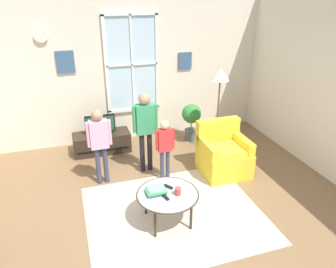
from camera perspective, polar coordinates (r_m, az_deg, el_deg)
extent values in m
cube|color=brown|center=(4.48, 0.57, -15.71)|extent=(6.22, 6.33, 0.02)
cube|color=beige|center=(6.41, -7.78, 11.91)|extent=(5.62, 0.12, 3.00)
cube|color=silver|center=(6.35, -6.47, 12.29)|extent=(1.00, 0.02, 1.85)
cube|color=white|center=(6.20, -6.85, 20.60)|extent=(1.06, 0.04, 0.06)
cube|color=white|center=(6.59, -6.05, 4.40)|extent=(1.06, 0.04, 0.06)
cube|color=white|center=(6.26, -11.01, 11.81)|extent=(0.06, 0.04, 1.85)
cube|color=white|center=(6.45, -1.97, 12.61)|extent=(0.06, 0.04, 1.85)
cube|color=white|center=(6.33, -6.43, 12.25)|extent=(0.03, 0.04, 1.85)
cube|color=white|center=(6.33, -6.43, 12.25)|extent=(1.00, 0.04, 0.03)
cube|color=#38567A|center=(6.20, -17.90, 12.17)|extent=(0.32, 0.03, 0.40)
cube|color=#38567A|center=(6.64, 3.06, 12.96)|extent=(0.28, 0.03, 0.34)
cylinder|color=silver|center=(6.12, -21.84, 16.07)|extent=(0.24, 0.04, 0.24)
cube|color=#C6B29E|center=(4.61, 1.09, -14.04)|extent=(2.40, 2.04, 0.01)
cube|color=#2D2319|center=(6.25, -11.73, -1.48)|extent=(1.06, 0.44, 0.38)
cube|color=black|center=(6.07, -11.43, -2.86)|extent=(0.96, 0.02, 0.02)
cylinder|color=#4C4C4C|center=(6.16, -11.90, 0.31)|extent=(0.08, 0.08, 0.05)
cube|color=black|center=(6.09, -12.05, 1.81)|extent=(0.55, 0.05, 0.34)
cube|color=#1E4C33|center=(6.06, -12.02, 1.72)|extent=(0.51, 0.01, 0.30)
cube|color=yellow|center=(5.50, 9.95, -4.91)|extent=(0.76, 0.72, 0.42)
cube|color=yellow|center=(5.54, 8.88, 0.46)|extent=(0.76, 0.16, 0.45)
cube|color=yellow|center=(5.22, 7.07, -2.52)|extent=(0.12, 0.65, 0.20)
cube|color=yellow|center=(5.50, 13.16, -1.54)|extent=(0.12, 0.65, 0.20)
cube|color=yellow|center=(5.34, 10.39, -2.83)|extent=(0.61, 0.50, 0.08)
cylinder|color=#99B2B7|center=(4.23, -0.08, -10.72)|extent=(0.81, 0.81, 0.02)
torus|color=#3F3328|center=(4.23, -0.08, -10.72)|extent=(0.83, 0.83, 0.02)
cylinder|color=#33281E|center=(4.50, -4.04, -11.84)|extent=(0.04, 0.04, 0.43)
cylinder|color=#33281E|center=(4.61, 1.91, -10.77)|extent=(0.04, 0.04, 0.43)
cylinder|color=#33281E|center=(4.13, -2.34, -15.67)|extent=(0.04, 0.04, 0.43)
cylinder|color=#33281E|center=(4.25, 4.16, -14.36)|extent=(0.04, 0.04, 0.43)
cube|color=#4141A2|center=(4.23, -2.14, -10.49)|extent=(0.25, 0.15, 0.02)
cube|color=slate|center=(4.22, -2.14, -10.28)|extent=(0.24, 0.17, 0.02)
cube|color=green|center=(4.21, -2.15, -10.04)|extent=(0.26, 0.19, 0.02)
cube|color=#72B8AB|center=(4.19, -2.15, -9.77)|extent=(0.21, 0.18, 0.02)
cylinder|color=#BF3F3F|center=(4.19, 1.78, -10.23)|extent=(0.08, 0.08, 0.10)
cube|color=black|center=(4.35, 0.03, -9.40)|extent=(0.11, 0.14, 0.02)
cube|color=black|center=(4.15, -0.50, -11.22)|extent=(0.08, 0.15, 0.02)
cylinder|color=#333851|center=(5.21, -1.09, -5.59)|extent=(0.06, 0.06, 0.53)
cylinder|color=#333851|center=(5.24, -0.05, -5.43)|extent=(0.06, 0.06, 0.53)
cube|color=red|center=(5.01, -0.59, -1.06)|extent=(0.23, 0.12, 0.37)
sphere|color=#D8AD8C|center=(4.91, -0.60, 1.65)|extent=(0.14, 0.14, 0.14)
cylinder|color=red|center=(4.95, -1.99, -1.17)|extent=(0.05, 0.05, 0.34)
cylinder|color=red|center=(5.02, 0.93, -0.76)|extent=(0.05, 0.05, 0.34)
cylinder|color=#333851|center=(5.21, -12.38, -5.57)|extent=(0.08, 0.08, 0.64)
cylinder|color=#333851|center=(5.21, -11.08, -5.39)|extent=(0.08, 0.08, 0.64)
cube|color=#DB9EBC|center=(4.96, -12.26, -0.05)|extent=(0.27, 0.14, 0.45)
sphere|color=#A87A5B|center=(4.84, -12.59, 3.29)|extent=(0.17, 0.17, 0.17)
cylinder|color=#DB9EBC|center=(4.93, -14.11, -0.14)|extent=(0.06, 0.06, 0.41)
cylinder|color=#DB9EBC|center=(4.95, -10.41, 0.33)|extent=(0.06, 0.06, 0.41)
cylinder|color=black|center=(5.43, -4.63, -3.30)|extent=(0.08, 0.08, 0.70)
cylinder|color=black|center=(5.45, -3.28, -3.11)|extent=(0.08, 0.08, 0.70)
cube|color=#338C59|center=(5.19, -4.15, 2.67)|extent=(0.30, 0.16, 0.50)
sphere|color=#A87A5B|center=(5.07, -4.27, 6.28)|extent=(0.19, 0.19, 0.19)
cylinder|color=#338C59|center=(5.12, -6.03, 2.61)|extent=(0.06, 0.06, 0.45)
cylinder|color=#338C59|center=(5.20, -2.20, 3.07)|extent=(0.06, 0.06, 0.45)
cylinder|color=#4C565B|center=(6.66, 4.11, -0.05)|extent=(0.26, 0.26, 0.22)
cylinder|color=#4C7238|center=(6.59, 4.16, 1.42)|extent=(0.02, 0.02, 0.16)
sphere|color=#2F7E35|center=(6.49, 4.23, 3.65)|extent=(0.39, 0.39, 0.39)
cylinder|color=black|center=(6.25, 8.43, -2.98)|extent=(0.26, 0.26, 0.03)
cylinder|color=brown|center=(5.96, 8.84, 2.96)|extent=(0.03, 0.03, 1.42)
cone|color=beige|center=(5.72, 9.38, 10.55)|extent=(0.32, 0.32, 0.22)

